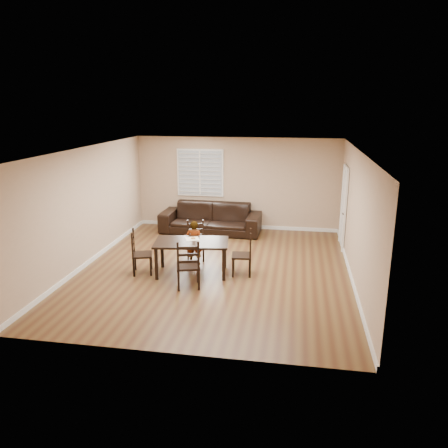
{
  "coord_description": "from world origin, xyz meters",
  "views": [
    {
      "loc": [
        1.75,
        -9.12,
        3.65
      ],
      "look_at": [
        0.16,
        0.28,
        1.0
      ],
      "focal_mm": 35.0,
      "sensor_mm": 36.0,
      "label": 1
    }
  ],
  "objects": [
    {
      "name": "dining_table",
      "position": [
        -0.46,
        -0.32,
        0.66
      ],
      "size": [
        1.7,
        1.1,
        0.75
      ],
      "rotation": [
        0.0,
        0.0,
        0.14
      ],
      "color": "black",
      "rests_on": "ground"
    },
    {
      "name": "chair_near",
      "position": [
        -0.61,
        0.67,
        0.43
      ],
      "size": [
        0.5,
        0.48,
        0.94
      ],
      "rotation": [
        0.0,
        0.0,
        0.23
      ],
      "color": "black",
      "rests_on": "ground"
    },
    {
      "name": "chair_far",
      "position": [
        -0.32,
        -1.16,
        0.47
      ],
      "size": [
        0.57,
        0.55,
        1.03
      ],
      "rotation": [
        0.0,
        0.0,
        3.43
      ],
      "color": "black",
      "rests_on": "ground"
    },
    {
      "name": "ground",
      "position": [
        0.0,
        0.0,
        0.0
      ],
      "size": [
        7.0,
        7.0,
        0.0
      ],
      "primitive_type": "plane",
      "color": "brown",
      "rests_on": "ground"
    },
    {
      "name": "chair_right",
      "position": [
        0.75,
        -0.16,
        0.45
      ],
      "size": [
        0.47,
        0.49,
        1.0
      ],
      "rotation": [
        0.0,
        0.0,
        -1.46
      ],
      "color": "black",
      "rests_on": "ground"
    },
    {
      "name": "sofa",
      "position": [
        -0.68,
        2.89,
        0.42
      ],
      "size": [
        2.9,
        1.2,
        0.84
      ],
      "primitive_type": "imported",
      "rotation": [
        0.0,
        0.0,
        -0.03
      ],
      "color": "black",
      "rests_on": "ground"
    },
    {
      "name": "napkin",
      "position": [
        -0.48,
        -0.15,
        0.75
      ],
      "size": [
        0.38,
        0.38,
        0.0
      ],
      "primitive_type": "cube",
      "rotation": [
        0.0,
        0.0,
        0.37
      ],
      "color": "beige",
      "rests_on": "dining_table"
    },
    {
      "name": "chair_left",
      "position": [
        -1.66,
        -0.51,
        0.45
      ],
      "size": [
        0.53,
        0.55,
        0.99
      ],
      "rotation": [
        0.0,
        0.0,
        1.87
      ],
      "color": "black",
      "rests_on": "ground"
    },
    {
      "name": "donut",
      "position": [
        -0.46,
        -0.14,
        0.77
      ],
      "size": [
        0.1,
        0.1,
        0.04
      ],
      "color": "#BD8043",
      "rests_on": "napkin"
    },
    {
      "name": "room",
      "position": [
        0.04,
        0.18,
        1.81
      ],
      "size": [
        6.04,
        7.04,
        2.72
      ],
      "color": "tan",
      "rests_on": "ground"
    },
    {
      "name": "child",
      "position": [
        -0.54,
        0.25,
        0.53
      ],
      "size": [
        0.39,
        0.26,
        1.06
      ],
      "primitive_type": "imported",
      "rotation": [
        0.0,
        0.0,
        3.17
      ],
      "color": "gray",
      "rests_on": "ground"
    }
  ]
}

